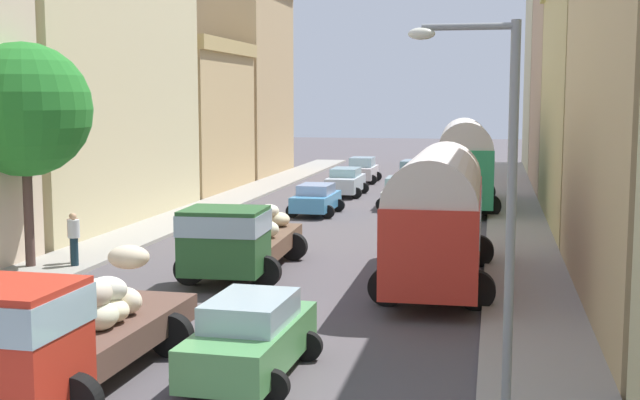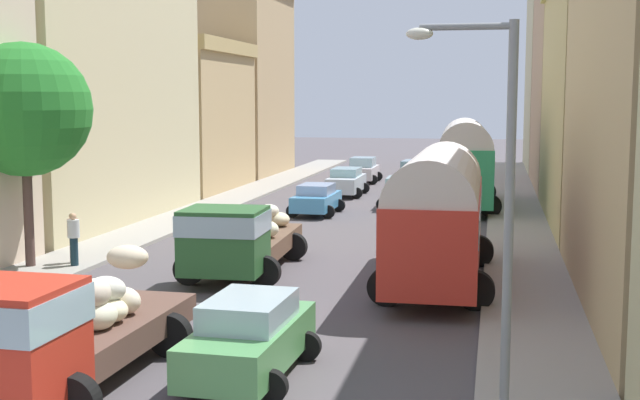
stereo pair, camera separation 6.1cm
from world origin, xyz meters
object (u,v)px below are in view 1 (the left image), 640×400
object	(u,v)px
car_0	(316,199)
streetlamp_near	(497,186)
car_4	(402,192)
parked_bus_1	(464,159)
cargo_truck_1	(239,238)
car_1	(346,182)
car_5	(414,175)
pedestrian_3	(73,236)
pedestrian_0	(74,238)
car_2	(362,170)
car_3	(251,337)
cargo_truck_0	(56,330)
parked_bus_0	(438,210)

from	to	relation	value
car_0	streetlamp_near	distance (m)	25.31
car_4	parked_bus_1	bearing A→B (deg)	8.65
cargo_truck_1	car_1	world-z (taller)	cargo_truck_1
car_5	pedestrian_3	size ratio (longest dim) A/B	2.52
parked_bus_1	car_4	world-z (taller)	parked_bus_1
parked_bus_1	car_4	bearing A→B (deg)	-171.35
car_4	pedestrian_0	distance (m)	19.04
car_2	car_3	distance (m)	37.80
cargo_truck_1	car_2	bearing A→B (deg)	91.45
cargo_truck_0	pedestrian_3	size ratio (longest dim) A/B	3.84
pedestrian_3	cargo_truck_1	bearing A→B (deg)	-3.89
car_0	car_3	xyz separation A→B (m)	(3.48, -22.55, 0.07)
car_4	car_0	bearing A→B (deg)	-137.93
cargo_truck_0	car_5	bearing A→B (deg)	85.31
parked_bus_0	car_2	bearing A→B (deg)	103.05
car_3	car_4	bearing A→B (deg)	89.74
parked_bus_0	car_3	world-z (taller)	parked_bus_0
cargo_truck_1	pedestrian_0	size ratio (longest dim) A/B	3.91
cargo_truck_1	car_2	xyz separation A→B (m)	(-0.73, 28.89, -0.39)
car_1	car_4	world-z (taller)	car_1
car_5	pedestrian_3	xyz separation A→B (m)	(-8.45, -25.49, 0.16)
cargo_truck_1	car_3	bearing A→B (deg)	-71.42
parked_bus_1	pedestrian_0	xyz separation A→B (m)	(-11.39, -17.55, -1.37)
pedestrian_0	car_5	bearing A→B (deg)	72.43
parked_bus_0	cargo_truck_1	size ratio (longest dim) A/B	1.29
car_2	car_4	distance (m)	12.42
car_1	car_2	world-z (taller)	car_2
parked_bus_1	streetlamp_near	world-z (taller)	streetlamp_near
parked_bus_1	pedestrian_0	world-z (taller)	parked_bus_1
cargo_truck_1	pedestrian_0	distance (m)	5.35
car_3	car_4	distance (m)	25.79
car_1	pedestrian_3	bearing A→B (deg)	-103.55
parked_bus_0	car_0	size ratio (longest dim) A/B	2.36
cargo_truck_0	car_3	bearing A→B (deg)	30.61
parked_bus_1	streetlamp_near	distance (m)	27.57
car_4	pedestrian_3	bearing A→B (deg)	-117.40
cargo_truck_0	car_2	world-z (taller)	cargo_truck_0
cargo_truck_1	pedestrian_3	world-z (taller)	cargo_truck_1
parked_bus_0	pedestrian_0	bearing A→B (deg)	-178.59
parked_bus_0	pedestrian_3	xyz separation A→B (m)	(-11.50, 0.13, -1.16)
parked_bus_0	parked_bus_1	distance (m)	17.27
parked_bus_1	pedestrian_0	bearing A→B (deg)	-122.98
parked_bus_0	car_2	distance (m)	29.43
car_5	parked_bus_0	bearing A→B (deg)	-83.19
parked_bus_0	car_1	bearing A→B (deg)	106.77
car_3	parked_bus_1	bearing A→B (deg)	83.25
pedestrian_3	parked_bus_0	bearing A→B (deg)	-0.65
car_0	pedestrian_3	world-z (taller)	pedestrian_3
parked_bus_0	cargo_truck_0	xyz separation A→B (m)	(-6.05, -10.80, -0.90)
cargo_truck_1	streetlamp_near	world-z (taller)	streetlamp_near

